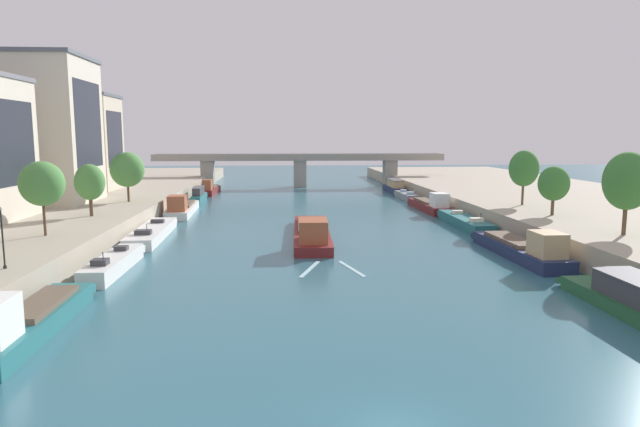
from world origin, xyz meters
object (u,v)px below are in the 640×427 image
moored_boat_right_gap_after (464,221)px  tree_right_end_of_row (627,181)px  moored_boat_left_near (114,263)px  moored_boat_left_downstream (182,208)px  tree_left_second (42,184)px  moored_boat_right_upstream (394,187)px  tree_left_far (90,182)px  tree_left_midway (127,170)px  moored_boat_left_far (28,320)px  moored_boat_left_upstream (199,196)px  moored_boat_right_far (522,248)px  moored_boat_right_end (430,205)px  moored_boat_left_second (211,189)px  barge_midriver (312,232)px  bridge_far (300,166)px  lamppost_left_bank (2,234)px  tree_right_past_mid (524,168)px  moored_boat_left_lone (152,232)px  tree_right_nearest (554,184)px  moored_boat_right_near (406,196)px

moored_boat_right_gap_after → tree_right_end_of_row: tree_right_end_of_row is taller
moored_boat_left_near → moored_boat_left_downstream: (-0.32, 34.71, 0.26)m
tree_left_second → moored_boat_right_upstream: bearing=53.9°
tree_left_far → tree_left_midway: 13.83m
moored_boat_left_far → moored_boat_left_near: bearing=89.2°
moored_boat_left_upstream → moored_boat_right_far: size_ratio=0.62×
moored_boat_left_near → moored_boat_right_end: moored_boat_right_end is taller
moored_boat_left_second → barge_midriver: bearing=-71.1°
moored_boat_right_far → moored_boat_right_end: size_ratio=1.07×
tree_left_far → bridge_far: (25.51, 63.06, -1.51)m
tree_left_second → tree_right_end_of_row: tree_right_end_of_row is taller
barge_midriver → moored_boat_left_far: size_ratio=1.53×
moored_boat_right_gap_after → tree_left_second: bearing=-158.6°
moored_boat_right_far → tree_left_far: tree_left_far is taller
tree_left_second → tree_left_far: bearing=90.0°
moored_boat_right_gap_after → lamppost_left_bank: 51.80m
tree_left_second → barge_midriver: bearing=21.6°
moored_boat_left_second → tree_right_past_mid: tree_right_past_mid is taller
moored_boat_left_second → moored_boat_right_end: 46.19m
moored_boat_left_far → tree_right_end_of_row: size_ratio=1.95×
moored_boat_left_lone → moored_boat_right_end: size_ratio=1.09×
moored_boat_left_far → moored_boat_left_second: size_ratio=1.12×
moored_boat_left_near → lamppost_left_bank: (-4.37, -9.30, 4.19)m
barge_midriver → tree_right_past_mid: bearing=17.9°
moored_boat_right_far → tree_left_second: (-43.74, 1.04, 6.23)m
moored_boat_left_near → moored_boat_right_gap_after: size_ratio=0.80×
tree_left_midway → bridge_far: size_ratio=0.10×
moored_boat_left_upstream → barge_midriver: bearing=-64.5°
tree_left_far → tree_right_nearest: 51.86m
moored_boat_right_near → tree_right_nearest: 40.49m
moored_boat_right_far → moored_boat_left_near: bearing=-176.3°
moored_boat_right_upstream → tree_left_second: tree_left_second is taller
moored_boat_left_upstream → moored_boat_right_far: bearing=-52.4°
moored_boat_right_near → tree_right_nearest: size_ratio=2.00×
moored_boat_left_upstream → bridge_far: size_ratio=0.16×
tree_left_far → tree_right_end_of_row: (52.05, -15.67, 1.09)m
moored_boat_right_far → tree_left_second: size_ratio=2.48×
moored_boat_left_lone → tree_right_end_of_row: 48.59m
moored_boat_right_gap_after → moored_boat_right_near: size_ratio=1.40×
tree_left_midway → moored_boat_left_second: bearing=78.8°
tree_left_midway → tree_right_end_of_row: size_ratio=0.90×
moored_boat_right_gap_after → moored_boat_right_end: bearing=90.9°
moored_boat_left_upstream → tree_right_past_mid: (45.62, -28.12, 6.16)m
tree_right_nearest → lamppost_left_bank: tree_right_nearest is taller
tree_right_past_mid → bridge_far: 62.74m
tree_left_second → moored_boat_left_far: bearing=-70.7°
moored_boat_left_near → moored_boat_left_upstream: (-0.09, 50.29, 0.43)m
moored_boat_right_gap_after → moored_boat_left_lone: bearing=-172.4°
tree_left_midway → tree_right_past_mid: 52.58m
moored_boat_left_far → lamppost_left_bank: size_ratio=3.44×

